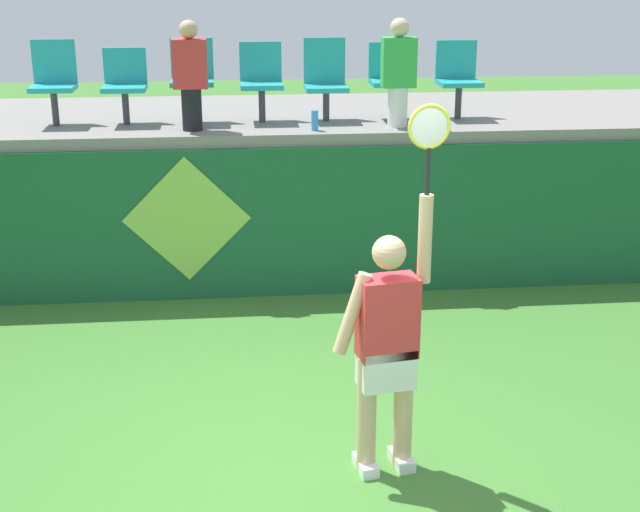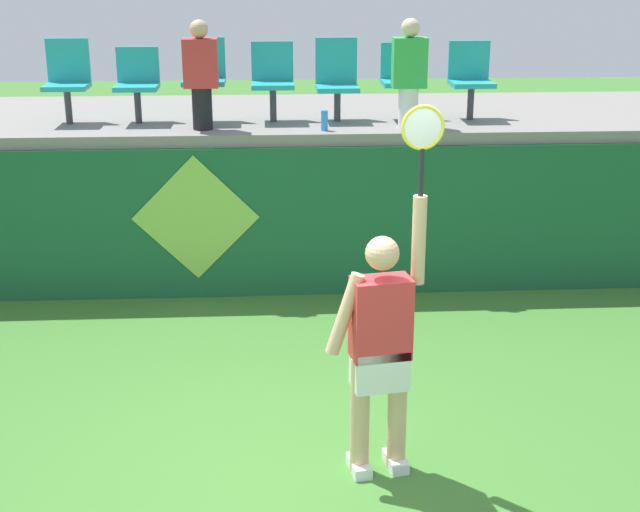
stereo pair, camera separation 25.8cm
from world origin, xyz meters
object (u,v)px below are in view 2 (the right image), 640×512
Objects in this scene: spectator_0 at (409,71)px; stadium_chair_1 at (137,81)px; tennis_player at (381,343)px; water_bottle at (324,120)px; stadium_chair_3 at (273,78)px; stadium_chair_5 at (402,77)px; stadium_chair_6 at (470,76)px; stadium_chair_0 at (67,77)px; stadium_chair_2 at (204,75)px; stadium_chair_4 at (337,78)px; spectator_1 at (201,73)px.

stadium_chair_1 is at bearing 170.91° from spectator_0.
tennis_player reaches higher than water_bottle.
stadium_chair_1 is 1.40m from stadium_chair_3.
water_bottle is 0.99m from spectator_0.
stadium_chair_6 is at bearing 0.27° from stadium_chair_5.
stadium_chair_3 is at bearing 130.31° from water_bottle.
stadium_chair_0 is (-2.62, 0.60, 0.37)m from water_bottle.
stadium_chair_2 is at bearing 108.02° from tennis_player.
stadium_chair_1 is 2.08m from stadium_chair_4.
stadium_chair_4 reaches higher than water_bottle.
water_bottle is 0.23× the size of stadium_chair_2.
stadium_chair_3 is 1.44m from spectator_0.
tennis_player is 2.92× the size of stadium_chair_0.
stadium_chair_1 is at bearing -179.65° from stadium_chair_4.
stadium_chair_0 reaches higher than stadium_chair_5.
stadium_chair_2 is 1.01× the size of stadium_chair_4.
stadium_chair_1 is 3.50m from stadium_chair_6.
tennis_player reaches higher than stadium_chair_5.
spectator_1 is at bearing -170.73° from stadium_chair_6.
stadium_chair_5 is (0.69, -0.01, 0.01)m from stadium_chair_4.
stadium_chair_1 is at bearing -179.98° from stadium_chair_5.
stadium_chair_4 is at bearing 0.35° from stadium_chair_1.
spectator_1 reaches higher than stadium_chair_6.
stadium_chair_0 is at bearing 172.61° from spectator_0.
spectator_0 is at bearing -7.39° from stadium_chair_0.
tennis_player is 4.17m from spectator_1.
stadium_chair_2 is (0.69, 0.00, 0.06)m from stadium_chair_1.
stadium_chair_3 is 1.02× the size of stadium_chair_5.
stadium_chair_5 is at bearing -0.15° from stadium_chair_3.
stadium_chair_5 is at bearing 80.23° from tennis_player.
spectator_0 reaches higher than spectator_1.
stadium_chair_1 is 0.94× the size of stadium_chair_3.
stadium_chair_5 is 0.73× the size of spectator_0.
stadium_chair_1 reaches higher than water_bottle.
stadium_chair_2 reaches higher than tennis_player.
stadium_chair_0 is 1.05× the size of stadium_chair_3.
stadium_chair_2 is 0.79× the size of spectator_0.
spectator_0 is at bearing 9.76° from water_bottle.
spectator_1 reaches higher than stadium_chair_0.
stadium_chair_5 reaches higher than water_bottle.
stadium_chair_4 reaches higher than stadium_chair_3.
stadium_chair_3 is 0.96× the size of stadium_chair_4.
spectator_1 is at bearing 173.55° from water_bottle.
stadium_chair_5 is at bearing 90.00° from spectator_0.
water_bottle is 0.72m from stadium_chair_4.
stadium_chair_4 reaches higher than stadium_chair_5.
tennis_player reaches higher than stadium_chair_3.
stadium_chair_4 reaches higher than tennis_player.
stadium_chair_2 reaches higher than stadium_chair_3.
stadium_chair_0 is (-2.77, 4.19, 1.19)m from tennis_player.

